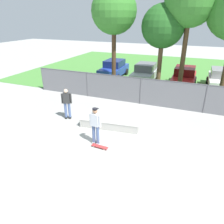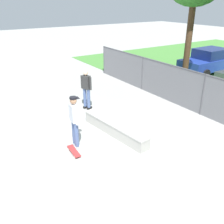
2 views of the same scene
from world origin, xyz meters
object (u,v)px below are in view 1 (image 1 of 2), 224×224
object	(u,v)px
concrete_ledge	(109,125)
car_blue	(114,69)
tree_near_left	(114,12)
skateboarder	(95,125)
skateboard	(100,146)
car_white	(221,79)
car_red	(184,77)
tree_mid	(191,1)
tree_near_right	(163,27)
bystander	(67,103)
car_silver	(145,73)

from	to	relation	value
concrete_ledge	car_blue	bearing A→B (deg)	110.38
tree_near_left	skateboarder	bearing A→B (deg)	-74.27
skateboard	car_white	bearing A→B (deg)	65.08
skateboard	car_red	distance (m)	11.62
tree_mid	car_white	bearing A→B (deg)	50.66
skateboarder	car_blue	bearing A→B (deg)	107.88
tree_near_right	tree_mid	xyz separation A→B (m)	(1.57, -0.02, 1.50)
tree_near_left	car_red	distance (m)	7.91
skateboarder	concrete_ledge	bearing A→B (deg)	90.79
tree_near_left	car_blue	bearing A→B (deg)	111.61
tree_near_right	car_blue	world-z (taller)	tree_near_right
tree_mid	car_blue	distance (m)	9.44
concrete_ledge	skateboarder	xyz separation A→B (m)	(0.02, -1.60, 0.79)
tree_mid	concrete_ledge	bearing A→B (deg)	-114.30
tree_near_left	car_blue	xyz separation A→B (m)	(-1.67, 4.21, -5.00)
skateboarder	car_red	distance (m)	11.44
concrete_ledge	bystander	size ratio (longest dim) A/B	1.78
tree_near_right	car_blue	size ratio (longest dim) A/B	1.51
skateboard	car_red	bearing A→B (deg)	77.01
concrete_ledge	tree_mid	xyz separation A→B (m)	(2.87, 6.35, 6.13)
car_white	skateboard	bearing A→B (deg)	-114.92
tree_mid	car_blue	size ratio (longest dim) A/B	1.91
tree_near_left	tree_near_right	world-z (taller)	tree_near_left
car_white	concrete_ledge	bearing A→B (deg)	-120.27
skateboard	tree_near_right	xyz separation A→B (m)	(0.97, 8.20, 4.81)
tree_mid	car_white	distance (m)	7.20
tree_near_left	bystander	xyz separation A→B (m)	(-0.63, -5.67, -4.83)
bystander	concrete_ledge	bearing A→B (deg)	-5.68
car_red	skateboard	bearing A→B (deg)	-102.99
car_blue	car_red	size ratio (longest dim) A/B	1.00
concrete_ledge	car_white	distance (m)	11.48
tree_mid	car_blue	world-z (taller)	tree_mid
car_blue	car_silver	distance (m)	3.32
car_red	bystander	bearing A→B (deg)	-121.66
concrete_ledge	bystander	world-z (taller)	bystander
skateboard	tree_near_right	bearing A→B (deg)	83.25
skateboard	car_silver	world-z (taller)	car_silver
tree_mid	car_red	size ratio (longest dim) A/B	1.91
concrete_ledge	bystander	xyz separation A→B (m)	(-2.74, 0.27, 0.76)
concrete_ledge	tree_near_left	xyz separation A→B (m)	(-2.10, 5.94, 5.59)
car_red	concrete_ledge	bearing A→B (deg)	-107.21
concrete_ledge	car_blue	xyz separation A→B (m)	(-3.77, 10.15, 0.59)
skateboard	bystander	distance (m)	3.83
concrete_ledge	skateboarder	size ratio (longest dim) A/B	1.76
bystander	tree_near_left	bearing A→B (deg)	83.64
tree_near_right	tree_mid	size ratio (longest dim) A/B	0.79
skateboarder	skateboard	bearing A→B (deg)	-37.43
car_silver	car_red	size ratio (longest dim) A/B	1.00
tree_near_left	tree_near_right	xyz separation A→B (m)	(3.40, 0.42, -0.95)
concrete_ledge	bystander	distance (m)	2.85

